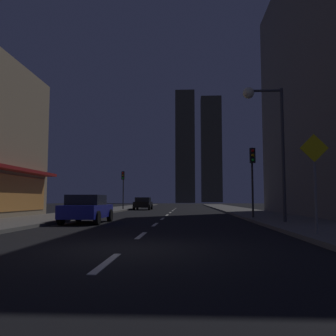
% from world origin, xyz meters
% --- Properties ---
extents(ground_plane, '(78.00, 136.00, 0.10)m').
position_xyz_m(ground_plane, '(0.00, 32.00, -0.05)').
color(ground_plane, black).
extents(sidewalk_right, '(4.00, 76.00, 0.15)m').
position_xyz_m(sidewalk_right, '(7.00, 32.00, 0.07)').
color(sidewalk_right, '#605E59').
rests_on(sidewalk_right, ground).
extents(sidewalk_left, '(4.00, 76.00, 0.15)m').
position_xyz_m(sidewalk_left, '(-7.00, 32.00, 0.07)').
color(sidewalk_left, '#605E59').
rests_on(sidewalk_left, ground).
extents(lane_marking_center, '(0.16, 43.80, 0.01)m').
position_xyz_m(lane_marking_center, '(0.00, 18.80, 0.01)').
color(lane_marking_center, silver).
rests_on(lane_marking_center, ground).
extents(skyscraper_distant_tall, '(6.61, 8.17, 38.73)m').
position_xyz_m(skyscraper_distant_tall, '(0.97, 114.00, 19.36)').
color(skyscraper_distant_tall, '#3E3B2F').
rests_on(skyscraper_distant_tall, ground).
extents(skyscraper_distant_mid, '(8.53, 6.93, 44.45)m').
position_xyz_m(skyscraper_distant_mid, '(11.85, 140.17, 22.22)').
color(skyscraper_distant_mid, '#3D3A2E').
rests_on(skyscraper_distant_mid, ground).
extents(car_parked_near, '(1.98, 4.24, 1.45)m').
position_xyz_m(car_parked_near, '(-3.60, 9.26, 0.74)').
color(car_parked_near, navy).
rests_on(car_parked_near, ground).
extents(car_parked_far, '(1.98, 4.24, 1.45)m').
position_xyz_m(car_parked_far, '(-3.60, 32.71, 0.74)').
color(car_parked_far, black).
rests_on(car_parked_far, ground).
extents(fire_hydrant_far_left, '(0.42, 0.30, 0.65)m').
position_xyz_m(fire_hydrant_far_left, '(-5.90, 20.22, 0.45)').
color(fire_hydrant_far_left, '#B2B2B2').
rests_on(fire_hydrant_far_left, sidewalk_left).
extents(traffic_light_near_right, '(0.32, 0.48, 4.20)m').
position_xyz_m(traffic_light_near_right, '(5.50, 12.61, 3.19)').
color(traffic_light_near_right, '#2D2D2D').
rests_on(traffic_light_near_right, sidewalk_right).
extents(traffic_light_far_left, '(0.32, 0.48, 4.20)m').
position_xyz_m(traffic_light_far_left, '(-5.50, 29.96, 3.19)').
color(traffic_light_far_left, '#2D2D2D').
rests_on(traffic_light_far_left, sidewalk_left).
extents(street_lamp_right, '(1.96, 0.56, 6.58)m').
position_xyz_m(street_lamp_right, '(5.38, 8.38, 5.07)').
color(street_lamp_right, '#38383D').
rests_on(street_lamp_right, sidewalk_right).
extents(pedestrian_crossing_sign, '(0.91, 0.08, 3.15)m').
position_xyz_m(pedestrian_crossing_sign, '(5.60, 2.55, 2.02)').
color(pedestrian_crossing_sign, slate).
rests_on(pedestrian_crossing_sign, sidewalk_right).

